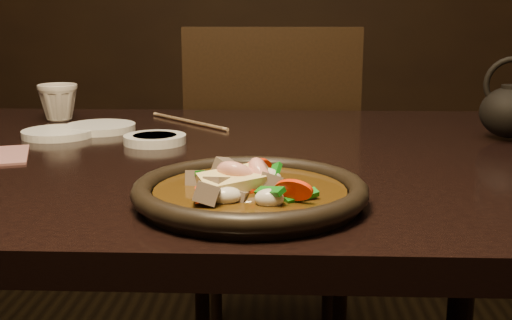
{
  "coord_description": "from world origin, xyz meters",
  "views": [
    {
      "loc": [
        0.3,
        -1.01,
        0.97
      ],
      "look_at": [
        0.27,
        -0.28,
        0.8
      ],
      "focal_mm": 45.0,
      "sensor_mm": 36.0,
      "label": 1
    }
  ],
  "objects_px": {
    "tea_cup": "(58,101)",
    "teapot": "(511,109)",
    "chair": "(272,189)",
    "plate": "(250,192)",
    "table": "(97,195)"
  },
  "relations": [
    {
      "from": "tea_cup",
      "to": "teapot",
      "type": "bearing_deg",
      "value": -11.16
    },
    {
      "from": "teapot",
      "to": "chair",
      "type": "bearing_deg",
      "value": 145.39
    },
    {
      "from": "plate",
      "to": "tea_cup",
      "type": "relative_size",
      "value": 3.42
    },
    {
      "from": "table",
      "to": "plate",
      "type": "relative_size",
      "value": 5.79
    },
    {
      "from": "tea_cup",
      "to": "teapot",
      "type": "height_order",
      "value": "teapot"
    },
    {
      "from": "table",
      "to": "tea_cup",
      "type": "bearing_deg",
      "value": 118.49
    },
    {
      "from": "chair",
      "to": "tea_cup",
      "type": "bearing_deg",
      "value": 38.09
    },
    {
      "from": "table",
      "to": "plate",
      "type": "xyz_separation_m",
      "value": [
        0.27,
        -0.29,
        0.09
      ]
    },
    {
      "from": "teapot",
      "to": "table",
      "type": "bearing_deg",
      "value": -154.49
    },
    {
      "from": "table",
      "to": "tea_cup",
      "type": "height_order",
      "value": "tea_cup"
    },
    {
      "from": "chair",
      "to": "tea_cup",
      "type": "relative_size",
      "value": 11.57
    },
    {
      "from": "chair",
      "to": "teapot",
      "type": "height_order",
      "value": "chair"
    },
    {
      "from": "chair",
      "to": "tea_cup",
      "type": "height_order",
      "value": "chair"
    },
    {
      "from": "chair",
      "to": "plate",
      "type": "xyz_separation_m",
      "value": [
        -0.01,
        -0.93,
        0.25
      ]
    },
    {
      "from": "plate",
      "to": "table",
      "type": "bearing_deg",
      "value": 132.81
    }
  ]
}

